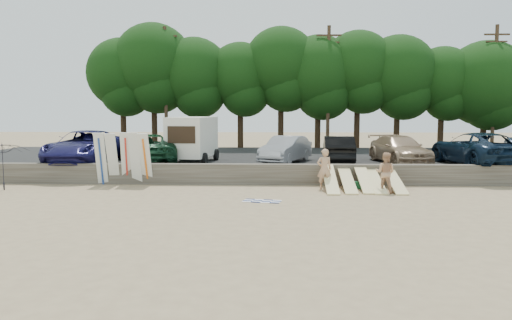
% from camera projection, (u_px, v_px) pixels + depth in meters
% --- Properties ---
extents(ground, '(120.00, 120.00, 0.00)m').
position_uv_depth(ground, '(321.00, 195.00, 21.18)').
color(ground, tan).
rests_on(ground, ground).
extents(seawall, '(44.00, 0.50, 1.00)m').
position_uv_depth(seawall, '(315.00, 174.00, 24.12)').
color(seawall, '#6B6356').
rests_on(seawall, ground).
extents(parking_lot, '(44.00, 14.50, 0.70)m').
position_uv_depth(parking_lot, '(305.00, 162.00, 31.59)').
color(parking_lot, '#282828').
rests_on(parking_lot, ground).
extents(treeline, '(33.47, 6.51, 9.55)m').
position_uv_depth(treeline, '(303.00, 73.00, 37.97)').
color(treeline, '#382616').
rests_on(treeline, parking_lot).
extents(utility_poles, '(25.80, 0.26, 9.00)m').
position_uv_depth(utility_poles, '(328.00, 85.00, 36.48)').
color(utility_poles, '#473321').
rests_on(utility_poles, parking_lot).
extents(box_trailer, '(2.66, 4.17, 2.52)m').
position_uv_depth(box_trailer, '(192.00, 137.00, 27.73)').
color(box_trailer, white).
rests_on(box_trailer, parking_lot).
extents(car_0, '(2.99, 6.45, 1.79)m').
position_uv_depth(car_0, '(85.00, 147.00, 27.13)').
color(car_0, '#18164F').
rests_on(car_0, parking_lot).
extents(car_1, '(4.27, 6.22, 1.58)m').
position_uv_depth(car_1, '(148.00, 148.00, 27.62)').
color(car_1, '#163E26').
rests_on(car_1, parking_lot).
extents(car_2, '(3.18, 4.70, 1.47)m').
position_uv_depth(car_2, '(286.00, 149.00, 27.60)').
color(car_2, '#9C9CA1').
rests_on(car_2, parking_lot).
extents(car_3, '(1.87, 4.60, 1.49)m').
position_uv_depth(car_3, '(338.00, 150.00, 27.36)').
color(car_3, black).
rests_on(car_3, parking_lot).
extents(car_4, '(2.92, 5.43, 1.49)m').
position_uv_depth(car_4, '(400.00, 149.00, 27.38)').
color(car_4, '#A08265').
rests_on(car_4, parking_lot).
extents(car_5, '(3.61, 6.53, 1.73)m').
position_uv_depth(car_5, '(477.00, 149.00, 26.30)').
color(car_5, black).
rests_on(car_5, parking_lot).
extents(surfboard_upright_0, '(0.53, 0.69, 2.54)m').
position_uv_depth(surfboard_upright_0, '(101.00, 159.00, 23.89)').
color(surfboard_upright_0, white).
rests_on(surfboard_upright_0, ground).
extents(surfboard_upright_1, '(0.51, 0.80, 2.51)m').
position_uv_depth(surfboard_upright_1, '(113.00, 159.00, 23.92)').
color(surfboard_upright_1, white).
rests_on(surfboard_upright_1, ground).
extents(surfboard_upright_2, '(0.59, 0.69, 2.55)m').
position_uv_depth(surfboard_upright_2, '(126.00, 159.00, 23.99)').
color(surfboard_upright_2, white).
rests_on(surfboard_upright_2, ground).
extents(surfboard_upright_3, '(0.55, 0.66, 2.55)m').
position_uv_depth(surfboard_upright_3, '(135.00, 159.00, 23.88)').
color(surfboard_upright_3, white).
rests_on(surfboard_upright_3, ground).
extents(surfboard_upright_4, '(0.56, 0.83, 2.51)m').
position_uv_depth(surfboard_upright_4, '(146.00, 159.00, 23.86)').
color(surfboard_upright_4, white).
rests_on(surfboard_upright_4, ground).
extents(surfboard_low_0, '(0.56, 2.87, 1.02)m').
position_uv_depth(surfboard_low_0, '(330.00, 179.00, 22.45)').
color(surfboard_low_0, '#F8E49C').
rests_on(surfboard_low_0, ground).
extents(surfboard_low_1, '(0.56, 2.90, 0.89)m').
position_uv_depth(surfboard_low_1, '(347.00, 180.00, 22.59)').
color(surfboard_low_1, '#F8E49C').
rests_on(surfboard_low_1, ground).
extents(surfboard_low_2, '(0.56, 2.88, 0.98)m').
position_uv_depth(surfboard_low_2, '(364.00, 179.00, 22.65)').
color(surfboard_low_2, '#F8E49C').
rests_on(surfboard_low_2, ground).
extents(surfboard_low_3, '(0.56, 2.91, 0.86)m').
position_uv_depth(surfboard_low_3, '(375.00, 180.00, 22.56)').
color(surfboard_low_3, '#F8E49C').
rests_on(surfboard_low_3, ground).
extents(surfboard_low_4, '(0.56, 2.92, 0.83)m').
position_uv_depth(surfboard_low_4, '(395.00, 181.00, 22.48)').
color(surfboard_low_4, '#F8E49C').
rests_on(surfboard_low_4, ground).
extents(beachgoer_a, '(0.73, 0.53, 1.86)m').
position_uv_depth(beachgoer_a, '(324.00, 169.00, 22.66)').
color(beachgoer_a, tan).
rests_on(beachgoer_a, ground).
extents(beachgoer_b, '(1.07, 0.99, 1.78)m').
position_uv_depth(beachgoer_b, '(385.00, 173.00, 21.72)').
color(beachgoer_b, tan).
rests_on(beachgoer_b, ground).
extents(cooler, '(0.38, 0.31, 0.32)m').
position_uv_depth(cooler, '(357.00, 185.00, 22.96)').
color(cooler, '#227F49').
rests_on(cooler, ground).
extents(gear_bag, '(0.33, 0.29, 0.22)m').
position_uv_depth(gear_bag, '(347.00, 184.00, 23.51)').
color(gear_bag, '#CA4517').
rests_on(gear_bag, ground).
extents(beach_towel, '(1.77, 1.77, 0.00)m').
position_uv_depth(beach_towel, '(262.00, 201.00, 19.79)').
color(beach_towel, white).
rests_on(beach_towel, ground).
extents(beach_umbrella, '(3.28, 3.29, 2.18)m').
position_uv_depth(beach_umbrella, '(2.00, 166.00, 22.39)').
color(beach_umbrella, black).
rests_on(beach_umbrella, ground).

